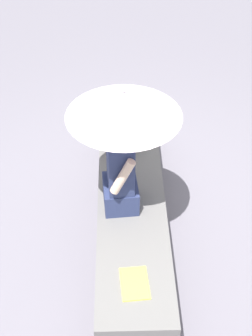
{
  "coord_description": "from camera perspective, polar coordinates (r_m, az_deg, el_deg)",
  "views": [
    {
      "loc": [
        -2.82,
        0.11,
        3.27
      ],
      "look_at": [
        -0.05,
        0.05,
        0.81
      ],
      "focal_mm": 49.05,
      "sensor_mm": 36.0,
      "label": 1
    }
  ],
  "objects": [
    {
      "name": "ground_plane",
      "position": [
        4.33,
        0.61,
        -7.62
      ],
      "size": [
        14.0,
        14.0,
        0.0
      ],
      "primitive_type": "plane",
      "color": "slate"
    },
    {
      "name": "stone_bench",
      "position": [
        4.15,
        0.64,
        -5.53
      ],
      "size": [
        2.56,
        0.58,
        0.46
      ],
      "primitive_type": "cube",
      "color": "slate",
      "rests_on": "ground"
    },
    {
      "name": "person_seated",
      "position": [
        3.65,
        -0.72,
        -0.09
      ],
      "size": [
        0.48,
        0.31,
        0.9
      ],
      "color": "navy",
      "rests_on": "stone_bench"
    },
    {
      "name": "parasol",
      "position": [
        3.34,
        -0.27,
        7.93
      ],
      "size": [
        0.87,
        0.87,
        1.09
      ],
      "color": "#B7B7BC",
      "rests_on": "stone_bench"
    },
    {
      "name": "handbag_black",
      "position": [
        4.35,
        -0.67,
        3.92
      ],
      "size": [
        0.24,
        0.18,
        0.32
      ],
      "color": "black",
      "rests_on": "stone_bench"
    },
    {
      "name": "magazine",
      "position": [
        3.4,
        1.08,
        -14.14
      ],
      "size": [
        0.3,
        0.22,
        0.01
      ],
      "primitive_type": "cube",
      "rotation": [
        0.0,
        0.0,
        0.08
      ],
      "color": "#EAE04C",
      "rests_on": "stone_bench"
    }
  ]
}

